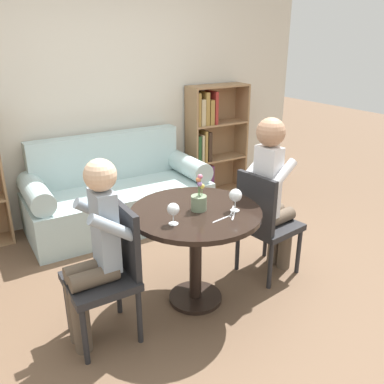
{
  "coord_description": "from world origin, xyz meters",
  "views": [
    {
      "loc": [
        -1.36,
        -2.2,
        1.89
      ],
      "look_at": [
        0.0,
        0.05,
        0.86
      ],
      "focal_mm": 38.0,
      "sensor_mm": 36.0,
      "label": 1
    }
  ],
  "objects_px": {
    "person_left": "(94,251)",
    "wine_glass_left": "(173,210)",
    "chair_right": "(264,220)",
    "wine_glass_right": "(236,196)",
    "chair_left": "(110,268)",
    "bookshelf_right": "(209,142)",
    "person_right": "(272,192)",
    "flower_vase": "(199,200)",
    "couch": "(118,196)"
  },
  "relations": [
    {
      "from": "wine_glass_right",
      "to": "chair_left",
      "type": "bearing_deg",
      "value": 172.34
    },
    {
      "from": "person_right",
      "to": "chair_right",
      "type": "bearing_deg",
      "value": 95.9
    },
    {
      "from": "bookshelf_right",
      "to": "person_left",
      "type": "height_order",
      "value": "bookshelf_right"
    },
    {
      "from": "couch",
      "to": "chair_left",
      "type": "distance_m",
      "value": 1.71
    },
    {
      "from": "couch",
      "to": "bookshelf_right",
      "type": "distance_m",
      "value": 1.37
    },
    {
      "from": "person_left",
      "to": "wine_glass_right",
      "type": "height_order",
      "value": "person_left"
    },
    {
      "from": "chair_right",
      "to": "person_right",
      "type": "relative_size",
      "value": 0.68
    },
    {
      "from": "couch",
      "to": "chair_left",
      "type": "relative_size",
      "value": 2.03
    },
    {
      "from": "bookshelf_right",
      "to": "chair_left",
      "type": "distance_m",
      "value": 2.68
    },
    {
      "from": "chair_left",
      "to": "bookshelf_right",
      "type": "bearing_deg",
      "value": 132.7
    },
    {
      "from": "wine_glass_left",
      "to": "wine_glass_right",
      "type": "distance_m",
      "value": 0.47
    },
    {
      "from": "chair_left",
      "to": "person_left",
      "type": "relative_size",
      "value": 0.74
    },
    {
      "from": "person_left",
      "to": "wine_glass_left",
      "type": "distance_m",
      "value": 0.55
    },
    {
      "from": "wine_glass_right",
      "to": "wine_glass_left",
      "type": "bearing_deg",
      "value": 175.73
    },
    {
      "from": "bookshelf_right",
      "to": "flower_vase",
      "type": "distance_m",
      "value": 2.22
    },
    {
      "from": "wine_glass_right",
      "to": "flower_vase",
      "type": "height_order",
      "value": "flower_vase"
    },
    {
      "from": "chair_right",
      "to": "wine_glass_left",
      "type": "bearing_deg",
      "value": 89.9
    },
    {
      "from": "chair_right",
      "to": "wine_glass_left",
      "type": "relative_size",
      "value": 6.19
    },
    {
      "from": "person_left",
      "to": "wine_glass_left",
      "type": "xyz_separation_m",
      "value": [
        0.51,
        -0.08,
        0.19
      ]
    },
    {
      "from": "person_left",
      "to": "person_right",
      "type": "xyz_separation_m",
      "value": [
        1.48,
        0.07,
        0.07
      ]
    },
    {
      "from": "chair_left",
      "to": "person_left",
      "type": "xyz_separation_m",
      "value": [
        -0.09,
        -0.0,
        0.15
      ]
    },
    {
      "from": "person_left",
      "to": "chair_right",
      "type": "bearing_deg",
      "value": 91.36
    },
    {
      "from": "chair_left",
      "to": "chair_right",
      "type": "relative_size",
      "value": 1.0
    },
    {
      "from": "chair_left",
      "to": "flower_vase",
      "type": "distance_m",
      "value": 0.75
    },
    {
      "from": "person_right",
      "to": "wine_glass_left",
      "type": "distance_m",
      "value": 0.99
    },
    {
      "from": "bookshelf_right",
      "to": "wine_glass_right",
      "type": "xyz_separation_m",
      "value": [
        -1.07,
        -1.95,
        0.19
      ]
    },
    {
      "from": "person_left",
      "to": "person_right",
      "type": "relative_size",
      "value": 0.93
    },
    {
      "from": "chair_right",
      "to": "person_left",
      "type": "bearing_deg",
      "value": 83.59
    },
    {
      "from": "chair_left",
      "to": "chair_right",
      "type": "bearing_deg",
      "value": 91.43
    },
    {
      "from": "chair_right",
      "to": "person_right",
      "type": "height_order",
      "value": "person_right"
    },
    {
      "from": "couch",
      "to": "bookshelf_right",
      "type": "bearing_deg",
      "value": 11.51
    },
    {
      "from": "bookshelf_right",
      "to": "chair_left",
      "type": "bearing_deg",
      "value": -136.81
    },
    {
      "from": "chair_left",
      "to": "person_right",
      "type": "relative_size",
      "value": 0.68
    },
    {
      "from": "flower_vase",
      "to": "wine_glass_left",
      "type": "bearing_deg",
      "value": -157.82
    },
    {
      "from": "person_right",
      "to": "wine_glass_right",
      "type": "bearing_deg",
      "value": 101.67
    },
    {
      "from": "wine_glass_left",
      "to": "flower_vase",
      "type": "xyz_separation_m",
      "value": [
        0.26,
        0.11,
        -0.03
      ]
    },
    {
      "from": "person_right",
      "to": "flower_vase",
      "type": "distance_m",
      "value": 0.72
    },
    {
      "from": "wine_glass_right",
      "to": "person_right",
      "type": "bearing_deg",
      "value": 19.93
    },
    {
      "from": "wine_glass_left",
      "to": "person_left",
      "type": "bearing_deg",
      "value": 170.74
    },
    {
      "from": "bookshelf_right",
      "to": "wine_glass_left",
      "type": "height_order",
      "value": "bookshelf_right"
    },
    {
      "from": "person_left",
      "to": "wine_glass_left",
      "type": "height_order",
      "value": "person_left"
    },
    {
      "from": "person_right",
      "to": "flower_vase",
      "type": "relative_size",
      "value": 5.08
    },
    {
      "from": "chair_right",
      "to": "wine_glass_right",
      "type": "bearing_deg",
      "value": 102.73
    },
    {
      "from": "couch",
      "to": "wine_glass_right",
      "type": "bearing_deg",
      "value": -82.23
    },
    {
      "from": "wine_glass_left",
      "to": "flower_vase",
      "type": "distance_m",
      "value": 0.28
    },
    {
      "from": "wine_glass_right",
      "to": "flower_vase",
      "type": "distance_m",
      "value": 0.25
    },
    {
      "from": "chair_right",
      "to": "flower_vase",
      "type": "height_order",
      "value": "flower_vase"
    },
    {
      "from": "person_right",
      "to": "wine_glass_left",
      "type": "bearing_deg",
      "value": 90.41
    },
    {
      "from": "bookshelf_right",
      "to": "person_right",
      "type": "height_order",
      "value": "bookshelf_right"
    },
    {
      "from": "chair_right",
      "to": "wine_glass_left",
      "type": "height_order",
      "value": "chair_right"
    }
  ]
}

